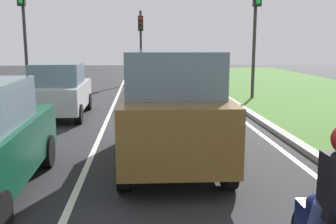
% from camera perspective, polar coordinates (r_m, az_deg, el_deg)
% --- Properties ---
extents(ground_plane, '(60.00, 60.00, 0.00)m').
position_cam_1_polar(ground_plane, '(12.92, -5.69, -0.71)').
color(ground_plane, '#262628').
extents(lane_line_center, '(0.12, 32.00, 0.01)m').
position_cam_1_polar(lane_line_center, '(12.96, -8.79, -0.73)').
color(lane_line_center, silver).
rests_on(lane_line_center, ground).
extents(lane_line_right_edge, '(0.12, 32.00, 0.01)m').
position_cam_1_polar(lane_line_right_edge, '(13.31, 10.00, -0.48)').
color(lane_line_right_edge, silver).
rests_on(lane_line_right_edge, ground).
extents(curb_right, '(0.24, 48.00, 0.12)m').
position_cam_1_polar(curb_right, '(13.43, 12.07, -0.21)').
color(curb_right, '#9E9B93').
rests_on(curb_right, ground).
extents(car_suv_ahead, '(2.03, 4.53, 2.28)m').
position_cam_1_polar(car_suv_ahead, '(7.77, 0.49, 0.82)').
color(car_suv_ahead, brown).
rests_on(car_suv_ahead, ground).
extents(car_hatchback_far, '(1.78, 3.73, 1.78)m').
position_cam_1_polar(car_hatchback_far, '(13.23, -15.69, 3.08)').
color(car_hatchback_far, '#B7BABF').
rests_on(car_hatchback_far, ground).
extents(traffic_light_near_right, '(0.32, 0.50, 4.92)m').
position_cam_1_polar(traffic_light_near_right, '(17.06, 12.81, 13.17)').
color(traffic_light_near_right, '#2D2D2D').
rests_on(traffic_light_near_right, ground).
extents(traffic_light_overhead_left, '(0.32, 0.50, 5.15)m').
position_cam_1_polar(traffic_light_overhead_left, '(18.81, -20.58, 12.76)').
color(traffic_light_overhead_left, '#2D2D2D').
rests_on(traffic_light_overhead_left, ground).
extents(traffic_light_far_median, '(0.32, 0.50, 4.35)m').
position_cam_1_polar(traffic_light_far_median, '(24.13, -4.04, 11.29)').
color(traffic_light_far_median, '#2D2D2D').
rests_on(traffic_light_far_median, ground).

